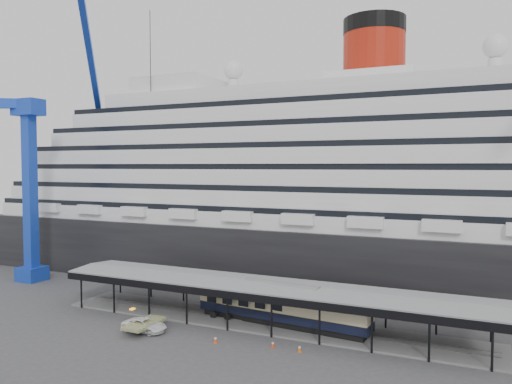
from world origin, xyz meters
TOP-DOWN VIEW (x-y plane):
  - ground at (0.00, 0.00)m, footprint 200.00×200.00m
  - cruise_ship at (0.05, 32.00)m, footprint 130.00×30.00m
  - platform_canopy at (0.00, 5.00)m, footprint 56.00×9.18m
  - crane_blue at (-45.11, 10.62)m, footprint 22.63×19.19m
  - port_truck at (-11.74, -3.58)m, footprint 5.58×2.59m
  - pullman_carriage at (2.48, 5.00)m, footprint 22.82×5.05m
  - traffic_cone_left at (-2.11, -3.43)m, footprint 0.57×0.57m
  - traffic_cone_mid at (4.29, -2.06)m, footprint 0.47×0.47m
  - traffic_cone_right at (7.39, -2.07)m, footprint 0.55×0.55m

SIDE VIEW (x-z plane):
  - ground at x=0.00m, z-range 0.00..0.00m
  - traffic_cone_mid at x=4.29m, z-range 0.00..0.79m
  - traffic_cone_right at x=7.39m, z-range 0.00..0.82m
  - traffic_cone_left at x=-2.11m, z-range 0.00..0.85m
  - port_truck at x=-11.74m, z-range 0.00..1.55m
  - platform_canopy at x=0.00m, z-range -0.29..5.01m
  - pullman_carriage at x=2.48m, z-range -8.42..13.81m
  - cruise_ship at x=0.05m, z-range -3.60..40.30m
  - crane_blue at x=-45.11m, z-range -3.84..43.76m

